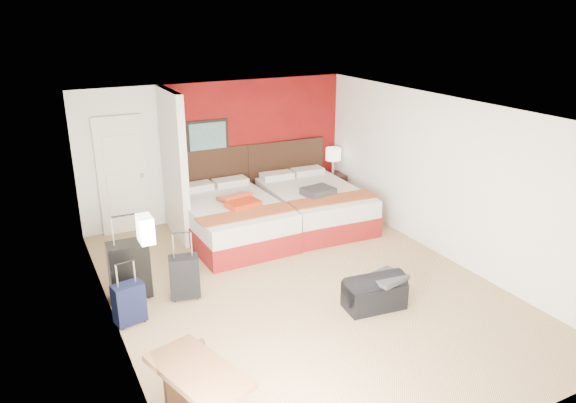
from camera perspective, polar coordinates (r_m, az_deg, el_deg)
ground at (r=7.76m, az=1.40°, el=-8.99°), size 6.50×6.50×0.00m
room_walls at (r=8.01m, az=-12.32°, el=1.30°), size 5.02×6.52×2.50m
red_accent_panel at (r=10.34m, az=-3.44°, el=5.83°), size 3.50×0.04×2.50m
partition_wall at (r=9.21m, az=-11.88°, el=3.70°), size 0.12×1.20×2.50m
entry_door at (r=9.68m, az=-17.01°, el=2.63°), size 0.82×0.06×2.05m
bed_left at (r=9.22m, az=-5.94°, el=-2.00°), size 1.59×2.23×0.66m
bed_right at (r=9.87m, az=2.78°, el=-0.46°), size 1.62×2.23×0.65m
red_suitcase_open at (r=9.04m, az=-5.20°, el=0.10°), size 0.65×0.81×0.09m
jacket_bundle at (r=9.45m, az=3.20°, el=1.08°), size 0.57×0.48×0.12m
nightstand at (r=10.90m, az=4.68°, el=1.34°), size 0.45×0.45×0.60m
table_lamp at (r=10.73m, az=4.77°, el=4.22°), size 0.36×0.36×0.53m
suitcase_black at (r=7.62m, az=-16.29°, el=-7.10°), size 0.53×0.34×0.78m
suitcase_charcoal at (r=7.50m, az=-10.80°, el=-7.94°), size 0.44×0.32×0.58m
suitcase_navy at (r=7.11m, az=-16.33°, el=-10.39°), size 0.41×0.29×0.51m
duffel_bag at (r=7.28m, az=9.05°, el=-9.55°), size 0.82×0.50×0.39m
jacket_draped at (r=7.22m, az=10.36°, el=-7.85°), size 0.53×0.48×0.06m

